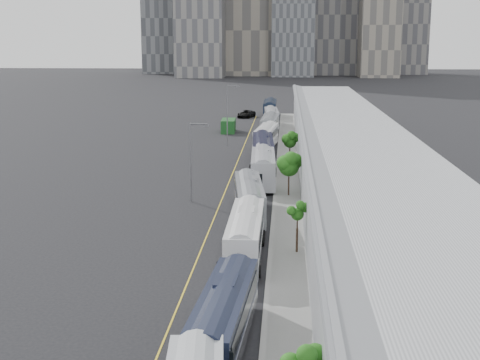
# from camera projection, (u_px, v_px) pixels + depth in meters

# --- Properties ---
(sidewalk) EXTENTS (10.00, 170.00, 0.12)m
(sidewalk) POSITION_uv_depth(u_px,v_px,m) (319.00, 198.00, 72.34)
(sidewalk) COLOR gray
(sidewalk) RESTS_ON ground
(lane_line) EXTENTS (0.12, 160.00, 0.02)m
(lane_line) POSITION_uv_depth(u_px,v_px,m) (223.00, 197.00, 73.06)
(lane_line) COLOR gold
(lane_line) RESTS_ON ground
(depot) EXTENTS (12.45, 160.40, 7.20)m
(depot) POSITION_uv_depth(u_px,v_px,m) (358.00, 167.00, 71.37)
(depot) COLOR gray
(depot) RESTS_ON ground
(bus_1) EXTENTS (3.23, 12.27, 3.55)m
(bus_1) POSITION_uv_depth(u_px,v_px,m) (224.00, 324.00, 36.74)
(bus_1) COLOR black
(bus_1) RESTS_ON ground
(bus_2) EXTENTS (2.79, 12.48, 3.65)m
(bus_2) POSITION_uv_depth(u_px,v_px,m) (245.00, 239.00, 52.23)
(bus_2) COLOR silver
(bus_2) RESTS_ON ground
(bus_3) EXTENTS (3.72, 12.54, 3.61)m
(bus_3) POSITION_uv_depth(u_px,v_px,m) (249.00, 202.00, 64.51)
(bus_3) COLOR gray
(bus_3) RESTS_ON ground
(bus_4) EXTENTS (3.26, 13.76, 4.00)m
(bus_4) POSITION_uv_depth(u_px,v_px,m) (263.00, 170.00, 79.64)
(bus_4) COLOR #A4A5AE
(bus_4) RESTS_ON ground
(bus_5) EXTENTS (3.44, 13.87, 4.02)m
(bus_5) POSITION_uv_depth(u_px,v_px,m) (263.00, 153.00, 91.23)
(bus_5) COLOR black
(bus_5) RESTS_ON ground
(bus_6) EXTENTS (3.71, 12.78, 3.68)m
(bus_6) POSITION_uv_depth(u_px,v_px,m) (266.00, 139.00, 105.64)
(bus_6) COLOR white
(bus_6) RESTS_ON ground
(bus_7) EXTENTS (3.02, 13.17, 3.83)m
(bus_7) POSITION_uv_depth(u_px,v_px,m) (270.00, 127.00, 119.17)
(bus_7) COLOR gray
(bus_7) RESTS_ON ground
(bus_8) EXTENTS (3.27, 12.61, 3.65)m
(bus_8) POSITION_uv_depth(u_px,v_px,m) (271.00, 119.00, 132.86)
(bus_8) COLOR #9C9EA6
(bus_8) RESTS_ON ground
(bus_9) EXTENTS (2.99, 13.44, 3.93)m
(bus_9) POSITION_uv_depth(u_px,v_px,m) (270.00, 110.00, 148.86)
(bus_9) COLOR black
(bus_9) RESTS_ON ground
(tree_1) EXTENTS (1.02, 1.02, 3.89)m
(tree_1) POSITION_uv_depth(u_px,v_px,m) (297.00, 214.00, 53.07)
(tree_1) COLOR black
(tree_1) RESTS_ON ground
(tree_2) EXTENTS (2.27, 2.27, 4.85)m
(tree_2) POSITION_uv_depth(u_px,v_px,m) (289.00, 163.00, 72.70)
(tree_2) COLOR black
(tree_2) RESTS_ON ground
(tree_3) EXTENTS (1.86, 1.86, 4.01)m
(tree_3) POSITION_uv_depth(u_px,v_px,m) (290.00, 140.00, 94.47)
(tree_3) COLOR black
(tree_3) RESTS_ON ground
(street_lamp_near) EXTENTS (2.04, 0.22, 8.40)m
(street_lamp_near) POSITION_uv_depth(u_px,v_px,m) (193.00, 157.00, 69.84)
(street_lamp_near) COLOR #59595E
(street_lamp_near) RESTS_ON ground
(street_lamp_far) EXTENTS (2.04, 0.22, 9.85)m
(street_lamp_far) POSITION_uv_depth(u_px,v_px,m) (228.00, 111.00, 107.27)
(street_lamp_far) COLOR #59595E
(street_lamp_far) RESTS_ON ground
(shipping_container) EXTENTS (2.70, 6.25, 2.39)m
(shipping_container) POSITION_uv_depth(u_px,v_px,m) (228.00, 126.00, 124.66)
(shipping_container) COLOR #144118
(shipping_container) RESTS_ON ground
(suv) EXTENTS (4.35, 6.44, 1.64)m
(suv) POSITION_uv_depth(u_px,v_px,m) (246.00, 114.00, 148.69)
(suv) COLOR black
(suv) RESTS_ON ground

